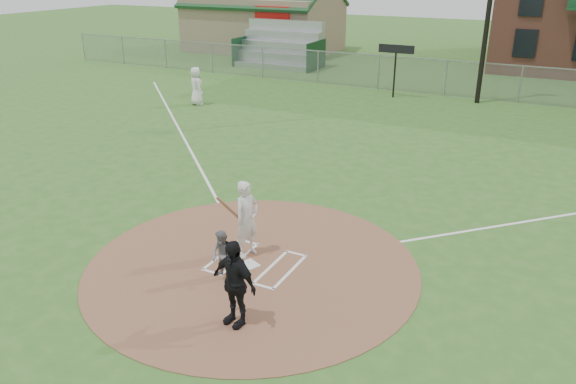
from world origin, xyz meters
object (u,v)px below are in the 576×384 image
at_px(home_plate, 248,265).
at_px(ondeck_player, 196,86).
at_px(batter_at_plate, 247,219).
at_px(umpire, 234,283).
at_px(catcher, 223,256).

relative_size(home_plate, ondeck_player, 0.23).
xyz_separation_m(home_plate, batter_at_plate, (-0.32, 0.52, 1.01)).
bearing_deg(ondeck_player, umpire, 159.49).
distance_m(catcher, ondeck_player, 18.35).
height_order(home_plate, umpire, umpire).
bearing_deg(catcher, home_plate, 91.77).
bearing_deg(batter_at_plate, umpire, -64.32).
relative_size(catcher, umpire, 0.65).
bearing_deg(catcher, ondeck_player, 143.54).
relative_size(home_plate, umpire, 0.24).
bearing_deg(home_plate, ondeck_player, 129.46).
bearing_deg(umpire, home_plate, 126.26).
height_order(home_plate, batter_at_plate, batter_at_plate).
bearing_deg(ondeck_player, batter_at_plate, 161.58).
bearing_deg(ondeck_player, home_plate, 161.30).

